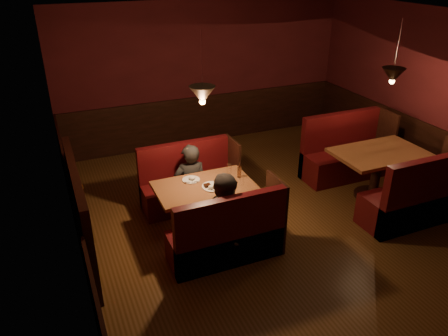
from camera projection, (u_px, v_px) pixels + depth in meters
name	position (u px, v px, depth m)	size (l,w,h in m)	color
room	(275.00, 161.00, 6.10)	(6.02, 7.02, 2.92)	#4F3011
main_table	(206.00, 195.00, 6.21)	(1.38, 0.84, 0.96)	brown
main_bench_far	(189.00, 186.00, 6.96)	(1.52, 0.54, 1.03)	#450F10
main_bench_near	(228.00, 239.00, 5.67)	(1.52, 0.54, 1.03)	#450F10
second_table	(378.00, 163.00, 7.06)	(1.45, 0.93, 0.82)	brown
second_bench_far	(344.00, 156.00, 7.89)	(1.61, 0.60, 1.15)	#450F10
second_bench_near	(417.00, 201.00, 6.46)	(1.61, 0.60, 1.15)	#450F10
diner_a	(190.00, 168.00, 6.62)	(0.54, 0.35, 1.47)	black
diner_b	(228.00, 205.00, 5.57)	(0.76, 0.59, 1.56)	#3D3734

